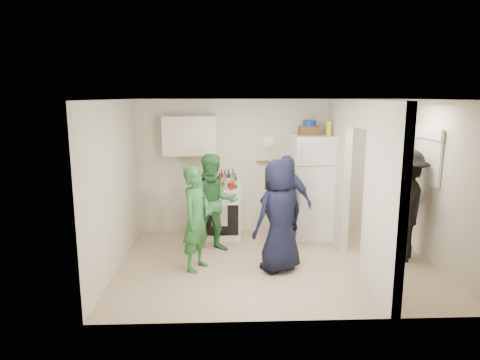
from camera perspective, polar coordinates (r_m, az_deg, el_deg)
The scene contains 39 objects.
floor at distance 6.75m, azimuth 4.78°, elevation -11.10°, with size 4.80×4.80×0.00m, color tan.
wall_back at distance 8.05m, azimuth 3.46°, elevation 1.81°, with size 4.80×4.80×0.00m, color silver.
wall_front at distance 4.75m, azimuth 7.52°, elevation -4.82°, with size 4.80×4.80×0.00m, color silver.
wall_left at distance 6.54m, azimuth -16.41°, elevation -0.80°, with size 3.40×3.40×0.00m, color silver.
wall_right at distance 7.10m, azimuth 24.56°, elevation -0.44°, with size 3.40×3.40×0.00m, color silver.
ceiling at distance 6.25m, azimuth 5.15°, elevation 10.63°, with size 4.80×4.80×0.00m, color white.
partition_pier_back at distance 7.68m, azimuth 12.85°, elevation 1.10°, with size 0.12×1.20×2.50m, color silver.
partition_pier_front at distance 5.63m, azimuth 18.61°, elevation -2.80°, with size 0.12×1.20×2.50m, color silver.
partition_header at distance 6.52m, azimuth 15.76°, elevation 8.53°, with size 0.12×1.00×0.40m, color silver.
stove at distance 7.85m, azimuth -2.74°, elevation -4.29°, with size 0.78×0.65×0.93m, color white.
upper_cabinet at distance 7.78m, azimuth -6.73°, elevation 5.89°, with size 0.95×0.34×0.70m, color silver.
fridge at distance 7.88m, azimuth 9.75°, elevation -0.86°, with size 0.77×0.75×1.87m, color white.
wicker_basket at distance 7.77m, azimuth 9.19°, elevation 6.51°, with size 0.35×0.25×0.15m, color brown.
blue_bowl at distance 7.76m, azimuth 9.22°, elevation 7.46°, with size 0.24×0.24×0.11m, color navy.
yellow_cup_stack_top at distance 7.69m, azimuth 11.78°, elevation 6.75°, with size 0.09×0.09×0.25m, color #EAF514.
wall_clock at distance 7.97m, azimuth 3.87°, elevation 4.98°, with size 0.22×0.22×0.03m, color white.
spice_shelf at distance 7.98m, azimuth 3.50°, elevation 2.46°, with size 0.35×0.08×0.03m, color olive.
nook_window at distance 7.20m, azimuth 23.97°, elevation 2.99°, with size 0.03×0.70×0.80m, color black.
nook_window_frame at distance 7.20m, azimuth 23.86°, elevation 3.00°, with size 0.04×0.76×0.86m, color white.
nook_valance at distance 7.15m, azimuth 23.90°, elevation 5.77°, with size 0.04×0.82×0.18m, color white.
yellow_cup_stack_stove at distance 7.50m, azimuth -3.71°, elevation -0.40°, with size 0.09×0.09×0.25m, color #FFB215.
red_cup at distance 7.54m, azimuth -1.12°, elevation -0.84°, with size 0.09×0.09×0.12m, color #B90C0F.
person_green_left at distance 6.34m, azimuth -5.82°, elevation -5.14°, with size 0.57×0.37×1.56m, color #2C703B.
person_green_center at distance 7.04m, azimuth -3.51°, elevation -3.14°, with size 0.79×0.62×1.63m, color #377D41.
person_denim at distance 7.27m, azimuth 6.17°, elevation -2.90°, with size 0.93×0.39×1.59m, color navy.
person_navy at distance 6.27m, azimuth 5.30°, elevation -4.79°, with size 0.82×0.53×1.67m, color black.
person_nook at distance 7.15m, azimuth 21.08°, elevation -3.11°, with size 1.14×0.66×1.77m, color black.
bottle_a at distance 7.86m, azimuth -4.92°, elevation 0.17°, with size 0.07×0.07×0.27m, color maroon.
bottle_b at distance 7.63m, azimuth -4.25°, elevation 0.08°, with size 0.07×0.07×0.33m, color #1C542C.
bottle_c at distance 7.87m, azimuth -3.34°, elevation 0.22°, with size 0.06×0.06×0.27m, color #A3A7B0.
bottle_d at distance 7.66m, azimuth -2.74°, elevation -0.04°, with size 0.07×0.07×0.28m, color brown.
bottle_e at distance 7.91m, azimuth -2.02°, elevation 0.28°, with size 0.07×0.07×0.27m, color #A8B3BA.
bottle_f at distance 7.72m, azimuth -1.52°, elevation 0.22°, with size 0.06×0.06×0.32m, color #133312.
bottle_g at distance 7.85m, azimuth -0.93°, elevation 0.35°, with size 0.06×0.06×0.31m, color olive.
bottle_h at distance 7.60m, azimuth -5.15°, elevation -0.21°, with size 0.07×0.07×0.27m, color #93969D.
bottle_i at distance 7.79m, azimuth -2.44°, elevation 0.29°, with size 0.06×0.06×0.32m, color #5C230F.
bottle_j at distance 7.63m, azimuth -0.58°, elevation -0.13°, with size 0.06×0.06×0.27m, color #1C4E1A.
bottle_k at distance 7.77m, azimuth -4.54°, elevation 0.07°, with size 0.07×0.07×0.28m, color brown.
bottle_l at distance 7.57m, azimuth -1.87°, elevation -0.21°, with size 0.06×0.06×0.27m, color #9495A2.
Camera 1 is at (-0.80, -6.20, 2.54)m, focal length 32.00 mm.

